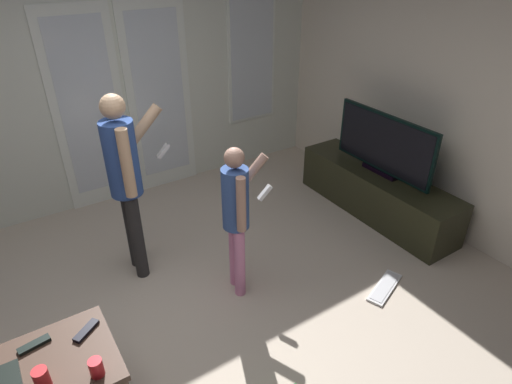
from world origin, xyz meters
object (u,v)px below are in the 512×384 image
object	(u,v)px
person_child	(237,210)
cup_near_edge	(42,379)
loose_keyboard	(385,287)
dvd_remote_slim	(34,345)
tv_remote_black	(86,331)
tv_stand	(376,193)
flat_screen_tv	(384,144)
person_adult	(126,173)
cup_by_laptop	(96,368)

from	to	relation	value
person_child	cup_near_edge	size ratio (longest dim) A/B	10.38
loose_keyboard	dvd_remote_slim	distance (m)	2.55
tv_remote_black	dvd_remote_slim	world-z (taller)	same
tv_stand	person_child	bearing A→B (deg)	-173.38
cup_near_edge	dvd_remote_slim	distance (m)	0.30
cup_near_edge	tv_remote_black	distance (m)	0.37
cup_near_edge	tv_remote_black	size ratio (longest dim) A/B	0.71
person_child	dvd_remote_slim	xyz separation A→B (m)	(-1.47, -0.27, -0.23)
person_child	flat_screen_tv	bearing A→B (deg)	6.74
person_child	tv_remote_black	distance (m)	1.27
flat_screen_tv	person_adult	distance (m)	2.40
person_child	tv_remote_black	xyz separation A→B (m)	(-1.20, -0.32, -0.23)
tv_stand	loose_keyboard	bearing A→B (deg)	-131.75
cup_by_laptop	person_adult	bearing A→B (deg)	63.87
person_child	cup_by_laptop	distance (m)	1.40
flat_screen_tv	tv_remote_black	xyz separation A→B (m)	(-2.97, -0.53, -0.25)
person_adult	cup_by_laptop	distance (m)	1.50
flat_screen_tv	person_child	xyz separation A→B (m)	(-1.77, -0.21, -0.02)
flat_screen_tv	dvd_remote_slim	distance (m)	3.28
flat_screen_tv	dvd_remote_slim	size ratio (longest dim) A/B	6.77
cup_by_laptop	dvd_remote_slim	xyz separation A→B (m)	(-0.25, 0.38, -0.04)
loose_keyboard	cup_by_laptop	bearing A→B (deg)	179.46
cup_by_laptop	dvd_remote_slim	bearing A→B (deg)	123.35
cup_by_laptop	dvd_remote_slim	world-z (taller)	cup_by_laptop
cup_near_edge	cup_by_laptop	size ratio (longest dim) A/B	1.15
cup_near_edge	loose_keyboard	bearing A→B (deg)	-2.28
tv_stand	tv_remote_black	size ratio (longest dim) A/B	10.46
tv_stand	cup_by_laptop	distance (m)	3.13
person_child	cup_by_laptop	world-z (taller)	person_child
tv_stand	person_child	world-z (taller)	person_child
tv_stand	loose_keyboard	world-z (taller)	tv_stand
tv_stand	tv_remote_black	distance (m)	3.03
tv_stand	cup_by_laptop	bearing A→B (deg)	-164.20
person_child	loose_keyboard	distance (m)	1.40
person_adult	dvd_remote_slim	world-z (taller)	person_adult
person_adult	loose_keyboard	distance (m)	2.26
cup_near_edge	person_adult	bearing A→B (deg)	54.19
flat_screen_tv	cup_by_laptop	distance (m)	3.12
person_adult	cup_near_edge	xyz separation A→B (m)	(-0.89, -1.23, -0.36)
person_adult	cup_by_laptop	bearing A→B (deg)	-116.13
cup_near_edge	person_child	bearing A→B (deg)	21.00
tv_stand	cup_near_edge	size ratio (longest dim) A/B	14.77
cup_near_edge	cup_by_laptop	xyz separation A→B (m)	(0.25, -0.08, -0.01)
flat_screen_tv	cup_by_laptop	world-z (taller)	flat_screen_tv
loose_keyboard	tv_remote_black	world-z (taller)	tv_remote_black
loose_keyboard	tv_remote_black	bearing A→B (deg)	171.16
loose_keyboard	tv_remote_black	size ratio (longest dim) A/B	2.69
flat_screen_tv	person_child	world-z (taller)	person_child
cup_by_laptop	dvd_remote_slim	distance (m)	0.45
tv_stand	cup_near_edge	distance (m)	3.35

